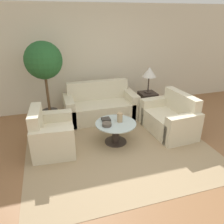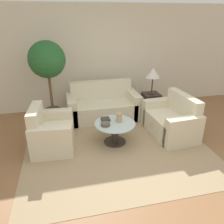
# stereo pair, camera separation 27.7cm
# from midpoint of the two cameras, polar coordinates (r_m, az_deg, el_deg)

# --- Properties ---
(ground_plane) EXTENTS (14.00, 14.00, 0.00)m
(ground_plane) POSITION_cam_midpoint_polar(r_m,az_deg,el_deg) (3.78, 4.95, -14.02)
(ground_plane) COLOR #8E603D
(wall_back) EXTENTS (10.00, 0.06, 2.60)m
(wall_back) POSITION_cam_midpoint_polar(r_m,az_deg,el_deg) (5.81, -5.24, 13.78)
(wall_back) COLOR beige
(wall_back) RESTS_ON ground_plane
(rug) EXTENTS (3.40, 3.28, 0.01)m
(rug) POSITION_cam_midpoint_polar(r_m,az_deg,el_deg) (4.40, -0.87, -7.82)
(rug) COLOR tan
(rug) RESTS_ON ground_plane
(sofa_main) EXTENTS (1.70, 0.79, 0.87)m
(sofa_main) POSITION_cam_midpoint_polar(r_m,az_deg,el_deg) (5.32, -4.58, 1.43)
(sofa_main) COLOR beige
(sofa_main) RESTS_ON ground_plane
(armchair) EXTENTS (0.80, 0.99, 0.83)m
(armchair) POSITION_cam_midpoint_polar(r_m,az_deg,el_deg) (4.23, -17.58, -6.01)
(armchair) COLOR beige
(armchair) RESTS_ON ground_plane
(loveseat) EXTENTS (0.83, 1.26, 0.85)m
(loveseat) POSITION_cam_midpoint_polar(r_m,az_deg,el_deg) (4.79, 13.52, -1.86)
(loveseat) COLOR beige
(loveseat) RESTS_ON ground_plane
(coffee_table) EXTENTS (0.79, 0.79, 0.43)m
(coffee_table) POSITION_cam_midpoint_polar(r_m,az_deg,el_deg) (4.26, -0.89, -4.72)
(coffee_table) COLOR #332823
(coffee_table) RESTS_ON ground_plane
(side_table) EXTENTS (0.40, 0.40, 0.56)m
(side_table) POSITION_cam_midpoint_polar(r_m,az_deg,el_deg) (5.57, 7.77, 2.28)
(side_table) COLOR #332823
(side_table) RESTS_ON ground_plane
(table_lamp) EXTENTS (0.34, 0.34, 0.64)m
(table_lamp) POSITION_cam_midpoint_polar(r_m,az_deg,el_deg) (5.34, 8.24, 10.11)
(table_lamp) COLOR #332823
(table_lamp) RESTS_ON side_table
(potted_plant) EXTENTS (0.79, 0.79, 1.85)m
(potted_plant) POSITION_cam_midpoint_polar(r_m,az_deg,el_deg) (4.93, -18.91, 11.42)
(potted_plant) COLOR #3D3833
(potted_plant) RESTS_ON ground_plane
(vase) EXTENTS (0.11, 0.11, 0.18)m
(vase) POSITION_cam_midpoint_polar(r_m,az_deg,el_deg) (4.20, 0.16, -1.46)
(vase) COLOR tan
(vase) RESTS_ON coffee_table
(bowl) EXTENTS (0.17, 0.17, 0.06)m
(bowl) POSITION_cam_midpoint_polar(r_m,az_deg,el_deg) (4.08, -3.32, -3.27)
(bowl) COLOR brown
(bowl) RESTS_ON coffee_table
(book_stack) EXTENTS (0.17, 0.15, 0.05)m
(book_stack) POSITION_cam_midpoint_polar(r_m,az_deg,el_deg) (4.29, -3.46, -1.95)
(book_stack) COLOR #38332D
(book_stack) RESTS_ON coffee_table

